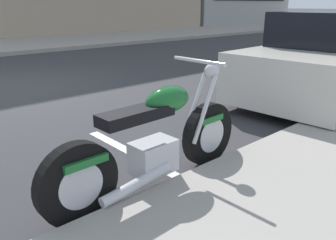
{
  "coord_description": "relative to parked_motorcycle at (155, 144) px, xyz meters",
  "views": [
    {
      "loc": [
        -2.07,
        -7.01,
        1.62
      ],
      "look_at": [
        0.08,
        -4.61,
        0.52
      ],
      "focal_mm": 36.42,
      "sensor_mm": 36.0,
      "label": 1
    }
  ],
  "objects": [
    {
      "name": "sidewalk_far_curb",
      "position": [
        12.28,
        12.25,
        -0.37
      ],
      "size": [
        120.0,
        5.0,
        0.14
      ],
      "primitive_type": "cube",
      "color": "gray",
      "rests_on": "ground"
    },
    {
      "name": "parked_motorcycle",
      "position": [
        0.0,
        0.0,
        0.0
      ],
      "size": [
        2.18,
        0.62,
        1.13
      ],
      "rotation": [
        0.0,
        0.0,
        0.03
      ],
      "color": "black",
      "rests_on": "ground"
    },
    {
      "name": "ground_plane",
      "position": [
        0.28,
        4.84,
        -0.44
      ],
      "size": [
        260.0,
        260.0,
        0.0
      ],
      "primitive_type": "plane",
      "color": "#333335"
    },
    {
      "name": "parking_stall_stripe",
      "position": [
        0.28,
        0.54,
        -0.43
      ],
      "size": [
        0.12,
        2.2,
        0.01
      ],
      "primitive_type": "cube",
      "color": "silver",
      "rests_on": "ground"
    }
  ]
}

